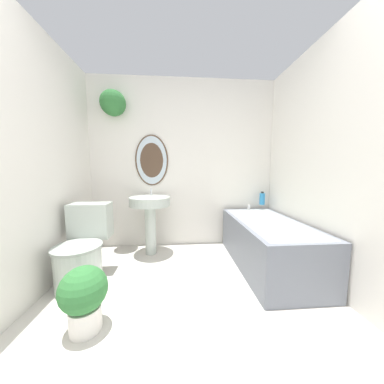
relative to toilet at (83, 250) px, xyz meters
name	(u,v)px	position (x,y,z in m)	size (l,w,h in m)	color
wall_back	(177,160)	(0.94, 0.94, 0.94)	(2.73, 0.33, 2.40)	silver
wall_left	(19,159)	(-0.31, -0.27, 0.87)	(0.06, 2.51, 2.40)	silver
wall_right	(338,161)	(2.37, -0.27, 0.87)	(0.06, 2.51, 2.40)	silver
toilet	(83,250)	(0.00, 0.00, 0.00)	(0.43, 0.63, 0.76)	#B2BCB2
pedestal_sink	(150,210)	(0.58, 0.62, 0.27)	(0.52, 0.52, 0.87)	#B2BCB2
bathtub	(267,243)	(1.97, 0.17, -0.05)	(0.70, 1.40, 0.61)	slate
shampoo_bottle	(262,199)	(2.17, 0.80, 0.37)	(0.08, 0.08, 0.19)	#2D84C6
potted_plant	(84,295)	(0.29, -0.61, -0.07)	(0.31, 0.31, 0.46)	silver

